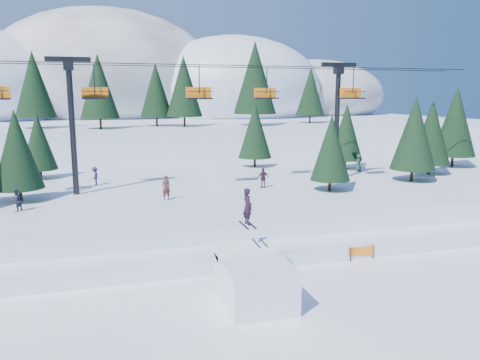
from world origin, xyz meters
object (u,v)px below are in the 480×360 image
object	(u,v)px
chairlift	(196,104)
banner_near	(352,252)
jump_kicker	(254,279)
banner_far	(366,249)

from	to	relation	value
chairlift	banner_near	world-z (taller)	chairlift
jump_kicker	banner_far	size ratio (longest dim) A/B	1.99
banner_near	banner_far	distance (m)	1.20
banner_near	banner_far	xyz separation A→B (m)	(1.16, 0.32, 0.00)
banner_far	banner_near	bearing A→B (deg)	-164.71
chairlift	banner_far	world-z (taller)	chairlift
chairlift	jump_kicker	bearing A→B (deg)	-91.82
banner_far	jump_kicker	bearing A→B (deg)	-154.09
jump_kicker	banner_far	xyz separation A→B (m)	(8.75, 4.25, -0.66)
jump_kicker	banner_near	size ratio (longest dim) A/B	1.90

